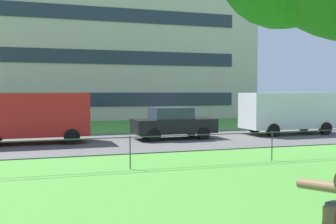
% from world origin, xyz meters
% --- Properties ---
extents(street_strip, '(80.00, 7.07, 0.01)m').
position_xyz_m(street_strip, '(0.00, 20.10, 0.00)').
color(street_strip, '#565454').
rests_on(street_strip, ground).
extents(park_fence, '(38.56, 0.04, 1.00)m').
position_xyz_m(park_fence, '(0.00, 13.69, 0.67)').
color(park_fence, '#333833').
rests_on(park_fence, ground).
extents(panel_van_far_left, '(5.04, 2.18, 2.24)m').
position_xyz_m(panel_van_far_left, '(-3.05, 20.63, 1.27)').
color(panel_van_far_left, red).
rests_on(panel_van_far_left, ground).
extents(car_black_right, '(4.05, 1.91, 1.54)m').
position_xyz_m(car_black_right, '(3.50, 20.39, 0.78)').
color(car_black_right, black).
rests_on(car_black_right, ground).
extents(panel_van_left, '(5.00, 2.11, 2.24)m').
position_xyz_m(panel_van_left, '(10.14, 20.58, 1.27)').
color(panel_van_left, silver).
rests_on(panel_van_left, ground).
extents(apartment_building_background, '(32.00, 11.42, 17.12)m').
position_xyz_m(apartment_building_background, '(-0.37, 38.74, 8.56)').
color(apartment_building_background, beige).
rests_on(apartment_building_background, ground).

